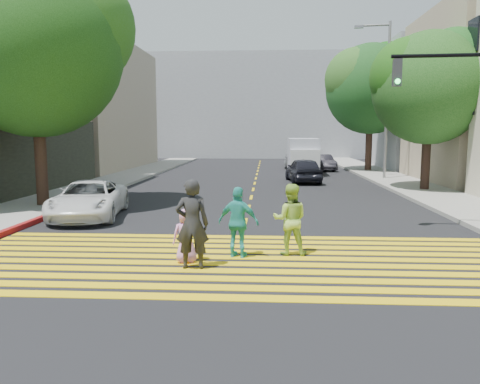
# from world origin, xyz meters

# --- Properties ---
(ground) EXTENTS (120.00, 120.00, 0.00)m
(ground) POSITION_xyz_m (0.00, 0.00, 0.00)
(ground) COLOR black
(sidewalk_left) EXTENTS (3.00, 40.00, 0.15)m
(sidewalk_left) POSITION_xyz_m (-8.50, 22.00, 0.07)
(sidewalk_left) COLOR gray
(sidewalk_left) RESTS_ON ground
(sidewalk_right) EXTENTS (3.00, 60.00, 0.15)m
(sidewalk_right) POSITION_xyz_m (8.50, 15.00, 0.07)
(sidewalk_right) COLOR gray
(sidewalk_right) RESTS_ON ground
(curb_red) EXTENTS (0.20, 8.00, 0.16)m
(curb_red) POSITION_xyz_m (-6.90, 6.00, 0.08)
(curb_red) COLOR maroon
(curb_red) RESTS_ON ground
(crosswalk) EXTENTS (13.40, 5.30, 0.01)m
(crosswalk) POSITION_xyz_m (0.00, 1.28, 0.01)
(crosswalk) COLOR yellow
(crosswalk) RESTS_ON ground
(lane_line) EXTENTS (0.12, 34.40, 0.01)m
(lane_line) POSITION_xyz_m (0.00, 22.50, 0.01)
(lane_line) COLOR yellow
(lane_line) RESTS_ON ground
(building_left_tan) EXTENTS (12.00, 16.00, 10.00)m
(building_left_tan) POSITION_xyz_m (-16.00, 28.00, 5.00)
(building_left_tan) COLOR tan
(building_left_tan) RESTS_ON ground
(building_right_grey) EXTENTS (10.00, 10.00, 10.00)m
(building_right_grey) POSITION_xyz_m (15.00, 30.00, 5.00)
(building_right_grey) COLOR gray
(building_right_grey) RESTS_ON ground
(backdrop_block) EXTENTS (30.00, 8.00, 12.00)m
(backdrop_block) POSITION_xyz_m (0.00, 48.00, 6.00)
(backdrop_block) COLOR gray
(backdrop_block) RESTS_ON ground
(tree_left) EXTENTS (8.56, 8.49, 9.55)m
(tree_left) POSITION_xyz_m (-8.06, 8.56, 6.44)
(tree_left) COLOR black
(tree_left) RESTS_ON ground
(tree_right_near) EXTENTS (6.72, 6.35, 8.01)m
(tree_right_near) POSITION_xyz_m (8.71, 14.53, 5.42)
(tree_right_near) COLOR black
(tree_right_near) RESTS_ON ground
(tree_right_far) EXTENTS (7.82, 7.47, 9.66)m
(tree_right_far) POSITION_xyz_m (8.45, 26.60, 6.53)
(tree_right_far) COLOR #452D1F
(tree_right_far) RESTS_ON ground
(pedestrian_man) EXTENTS (0.74, 0.51, 1.99)m
(pedestrian_man) POSITION_xyz_m (-0.91, 0.61, 0.99)
(pedestrian_man) COLOR black
(pedestrian_man) RESTS_ON ground
(pedestrian_woman) EXTENTS (0.88, 0.71, 1.74)m
(pedestrian_woman) POSITION_xyz_m (1.29, 1.94, 0.87)
(pedestrian_woman) COLOR #A2CD48
(pedestrian_woman) RESTS_ON ground
(pedestrian_child) EXTENTS (0.68, 0.51, 1.26)m
(pedestrian_child) POSITION_xyz_m (-1.12, 1.07, 0.63)
(pedestrian_child) COLOR #E38ECC
(pedestrian_child) RESTS_ON ground
(pedestrian_extra) EXTENTS (1.07, 0.67, 1.70)m
(pedestrian_extra) POSITION_xyz_m (0.05, 1.59, 0.85)
(pedestrian_extra) COLOR teal
(pedestrian_extra) RESTS_ON ground
(white_sedan) EXTENTS (2.81, 4.92, 1.29)m
(white_sedan) POSITION_xyz_m (-5.52, 6.58, 0.65)
(white_sedan) COLOR silver
(white_sedan) RESTS_ON ground
(dark_car_near) EXTENTS (2.15, 4.48, 1.48)m
(dark_car_near) POSITION_xyz_m (2.90, 18.79, 0.74)
(dark_car_near) COLOR black
(dark_car_near) RESTS_ON ground
(silver_car) EXTENTS (2.06, 4.46, 1.26)m
(silver_car) POSITION_xyz_m (3.08, 30.20, 0.63)
(silver_car) COLOR #919497
(silver_car) RESTS_ON ground
(dark_car_parked) EXTENTS (1.87, 3.95, 1.25)m
(dark_car_parked) POSITION_xyz_m (5.09, 27.63, 0.63)
(dark_car_parked) COLOR black
(dark_car_parked) RESTS_ON ground
(white_van) EXTENTS (2.11, 5.43, 2.55)m
(white_van) POSITION_xyz_m (3.27, 24.17, 1.21)
(white_van) COLOR #AFB2C1
(white_van) RESTS_ON ground
(street_lamp) EXTENTS (2.17, 0.47, 9.60)m
(street_lamp) POSITION_xyz_m (7.83, 20.26, 5.51)
(street_lamp) COLOR gray
(street_lamp) RESTS_ON ground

